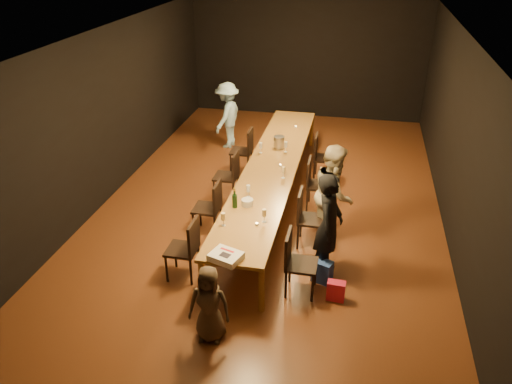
% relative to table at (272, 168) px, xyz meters
% --- Properties ---
extents(ground, '(10.00, 10.00, 0.00)m').
position_rel_table_xyz_m(ground, '(0.00, 0.00, -0.70)').
color(ground, '#482512').
rests_on(ground, ground).
extents(room_shell, '(6.04, 10.04, 3.02)m').
position_rel_table_xyz_m(room_shell, '(0.00, 0.00, 1.38)').
color(room_shell, black).
rests_on(room_shell, ground).
extents(table, '(0.90, 6.00, 0.75)m').
position_rel_table_xyz_m(table, '(0.00, 0.00, 0.00)').
color(table, brown).
rests_on(table, ground).
extents(chair_right_0, '(0.42, 0.42, 0.93)m').
position_rel_table_xyz_m(chair_right_0, '(0.85, -2.40, -0.24)').
color(chair_right_0, black).
rests_on(chair_right_0, ground).
extents(chair_right_1, '(0.42, 0.42, 0.93)m').
position_rel_table_xyz_m(chair_right_1, '(0.85, -1.20, -0.24)').
color(chair_right_1, black).
rests_on(chair_right_1, ground).
extents(chair_right_2, '(0.42, 0.42, 0.93)m').
position_rel_table_xyz_m(chair_right_2, '(0.85, 0.00, -0.24)').
color(chair_right_2, black).
rests_on(chair_right_2, ground).
extents(chair_right_3, '(0.42, 0.42, 0.93)m').
position_rel_table_xyz_m(chair_right_3, '(0.85, 1.20, -0.24)').
color(chair_right_3, black).
rests_on(chair_right_3, ground).
extents(chair_left_0, '(0.42, 0.42, 0.93)m').
position_rel_table_xyz_m(chair_left_0, '(-0.85, -2.40, -0.24)').
color(chair_left_0, black).
rests_on(chair_left_0, ground).
extents(chair_left_1, '(0.42, 0.42, 0.93)m').
position_rel_table_xyz_m(chair_left_1, '(-0.85, -1.20, -0.24)').
color(chair_left_1, black).
rests_on(chair_left_1, ground).
extents(chair_left_2, '(0.42, 0.42, 0.93)m').
position_rel_table_xyz_m(chair_left_2, '(-0.85, 0.00, -0.24)').
color(chair_left_2, black).
rests_on(chair_left_2, ground).
extents(chair_left_3, '(0.42, 0.42, 0.93)m').
position_rel_table_xyz_m(chair_left_3, '(-0.85, 1.20, -0.24)').
color(chair_left_3, black).
rests_on(chair_left_3, ground).
extents(woman_birthday, '(0.44, 0.61, 1.58)m').
position_rel_table_xyz_m(woman_birthday, '(1.15, -1.87, 0.09)').
color(woman_birthday, black).
rests_on(woman_birthday, ground).
extents(woman_tan, '(0.65, 0.81, 1.61)m').
position_rel_table_xyz_m(woman_tan, '(1.15, -0.93, 0.10)').
color(woman_tan, beige).
rests_on(woman_tan, ground).
extents(man_blue, '(0.72, 1.05, 1.49)m').
position_rel_table_xyz_m(man_blue, '(-1.47, 2.47, 0.04)').
color(man_blue, '#94C2E5').
rests_on(man_blue, ground).
extents(child, '(0.53, 0.36, 1.03)m').
position_rel_table_xyz_m(child, '(-0.12, -3.50, -0.19)').
color(child, '#473727').
rests_on(child, ground).
extents(gift_bag_red, '(0.25, 0.15, 0.29)m').
position_rel_table_xyz_m(gift_bag_red, '(1.34, -2.48, -0.56)').
color(gift_bag_red, '#DB2046').
rests_on(gift_bag_red, ground).
extents(gift_bag_blue, '(0.32, 0.26, 0.34)m').
position_rel_table_xyz_m(gift_bag_blue, '(1.12, -2.11, -0.53)').
color(gift_bag_blue, '#284BB0').
rests_on(gift_bag_blue, ground).
extents(birthday_cake, '(0.46, 0.41, 0.09)m').
position_rel_table_xyz_m(birthday_cake, '(-0.06, -2.90, 0.09)').
color(birthday_cake, white).
rests_on(birthday_cake, table).
extents(plate_stack, '(0.23, 0.23, 0.10)m').
position_rel_table_xyz_m(plate_stack, '(-0.11, -1.48, 0.10)').
color(plate_stack, silver).
rests_on(plate_stack, table).
extents(champagne_bottle, '(0.10, 0.10, 0.32)m').
position_rel_table_xyz_m(champagne_bottle, '(-0.28, -1.58, 0.21)').
color(champagne_bottle, black).
rests_on(champagne_bottle, table).
extents(ice_bucket, '(0.21, 0.21, 0.23)m').
position_rel_table_xyz_m(ice_bucket, '(-0.02, 0.84, 0.16)').
color(ice_bucket, '#ABABAF').
rests_on(ice_bucket, table).
extents(wineglass_0, '(0.06, 0.06, 0.21)m').
position_rel_table_xyz_m(wineglass_0, '(-0.31, -2.12, 0.15)').
color(wineglass_0, beige).
rests_on(wineglass_0, table).
extents(wineglass_1, '(0.06, 0.06, 0.21)m').
position_rel_table_xyz_m(wineglass_1, '(0.23, -1.90, 0.15)').
color(wineglass_1, beige).
rests_on(wineglass_1, table).
extents(wineglass_2, '(0.06, 0.06, 0.21)m').
position_rel_table_xyz_m(wineglass_2, '(-0.15, -1.22, 0.15)').
color(wineglass_2, silver).
rests_on(wineglass_2, table).
extents(wineglass_3, '(0.06, 0.06, 0.21)m').
position_rel_table_xyz_m(wineglass_3, '(0.27, -0.44, 0.15)').
color(wineglass_3, beige).
rests_on(wineglass_3, table).
extents(wineglass_4, '(0.06, 0.06, 0.21)m').
position_rel_table_xyz_m(wineglass_4, '(-0.31, 0.52, 0.15)').
color(wineglass_4, silver).
rests_on(wineglass_4, table).
extents(wineglass_5, '(0.06, 0.06, 0.21)m').
position_rel_table_xyz_m(wineglass_5, '(0.14, 0.66, 0.15)').
color(wineglass_5, silver).
rests_on(wineglass_5, table).
extents(tealight_near, '(0.05, 0.05, 0.03)m').
position_rel_table_xyz_m(tealight_near, '(0.15, -2.01, 0.06)').
color(tealight_near, '#B2B7B2').
rests_on(tealight_near, table).
extents(tealight_mid, '(0.05, 0.05, 0.03)m').
position_rel_table_xyz_m(tealight_mid, '(0.15, 0.01, 0.06)').
color(tealight_mid, '#B2B7B2').
rests_on(tealight_mid, table).
extents(tealight_far, '(0.05, 0.05, 0.03)m').
position_rel_table_xyz_m(tealight_far, '(0.15, 1.99, 0.06)').
color(tealight_far, '#B2B7B2').
rests_on(tealight_far, table).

